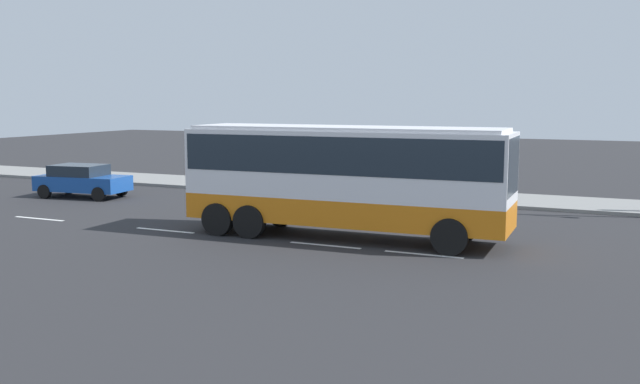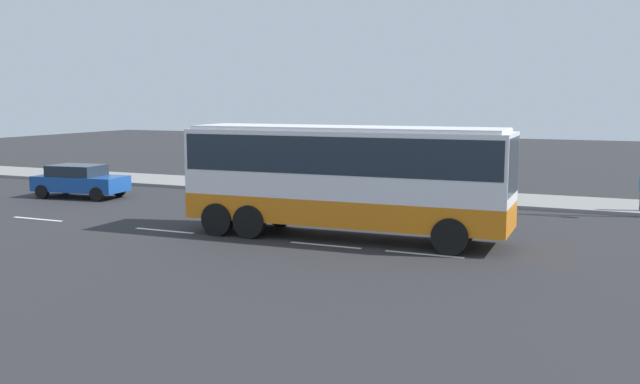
% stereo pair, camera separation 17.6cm
% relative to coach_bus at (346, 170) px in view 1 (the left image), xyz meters
% --- Properties ---
extents(ground_plane, '(120.00, 120.00, 0.00)m').
position_rel_coach_bus_xyz_m(ground_plane, '(1.99, 0.85, -2.26)').
color(ground_plane, '#28282B').
extents(sidewalk_curb, '(80.00, 4.00, 0.15)m').
position_rel_coach_bus_xyz_m(sidewalk_curb, '(1.99, 10.49, -2.19)').
color(sidewalk_curb, gray).
rests_on(sidewalk_curb, ground_plane).
extents(lane_centreline, '(30.32, 0.16, 0.01)m').
position_rel_coach_bus_xyz_m(lane_centreline, '(1.77, -1.33, -2.26)').
color(lane_centreline, white).
rests_on(lane_centreline, ground_plane).
extents(coach_bus, '(10.71, 2.96, 3.67)m').
position_rel_coach_bus_xyz_m(coach_bus, '(0.00, 0.00, 0.00)').
color(coach_bus, orange).
rests_on(coach_bus, ground_plane).
extents(car_blue_saloon, '(4.38, 2.31, 1.51)m').
position_rel_coach_bus_xyz_m(car_blue_saloon, '(-14.77, 3.90, -1.46)').
color(car_blue_saloon, '#194799').
rests_on(car_blue_saloon, ground_plane).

